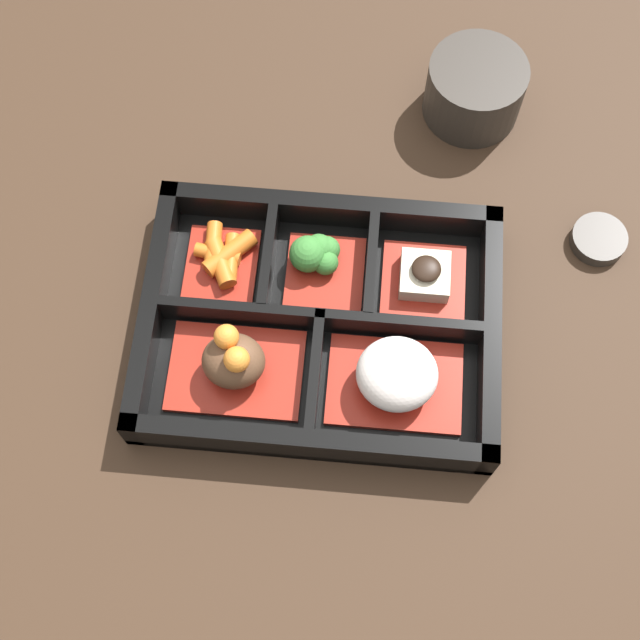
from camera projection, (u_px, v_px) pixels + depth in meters
ground_plane at (320, 332)px, 0.73m from camera, size 3.00×3.00×0.00m
bento_base at (320, 329)px, 0.73m from camera, size 0.28×0.22×0.01m
bento_rim at (320, 320)px, 0.71m from camera, size 0.28×0.22×0.04m
bowl_rice at (397, 376)px, 0.68m from camera, size 0.11×0.08×0.05m
bowl_stew at (234, 363)px, 0.69m from camera, size 0.11×0.08×0.06m
bowl_tofu at (424, 277)px, 0.73m from camera, size 0.07×0.07×0.03m
bowl_greens at (316, 258)px, 0.73m from camera, size 0.06×0.07×0.04m
bowl_carrots at (223, 258)px, 0.74m from camera, size 0.06×0.07×0.02m
tea_cup at (475, 88)px, 0.79m from camera, size 0.09×0.09×0.06m
sauce_dish at (599, 239)px, 0.76m from camera, size 0.05×0.05×0.01m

